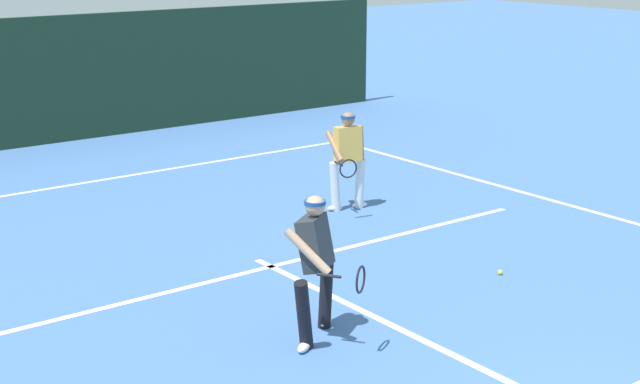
# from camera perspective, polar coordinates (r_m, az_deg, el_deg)

# --- Properties ---
(court_line_baseline_far) EXTENTS (10.95, 0.10, 0.01)m
(court_line_baseline_far) POSITION_cam_1_polar(r_m,az_deg,el_deg) (17.18, -13.40, 0.64)
(court_line_baseline_far) COLOR white
(court_line_baseline_far) RESTS_ON ground_plane
(court_line_service) EXTENTS (8.93, 0.10, 0.01)m
(court_line_service) POSITION_cam_1_polar(r_m,az_deg,el_deg) (12.49, -2.96, -4.50)
(court_line_service) COLOR white
(court_line_service) RESTS_ON ground_plane
(court_line_centre) EXTENTS (0.10, 6.40, 0.01)m
(court_line_centre) POSITION_cam_1_polar(r_m,az_deg,el_deg) (10.40, 6.05, -8.79)
(court_line_centre) COLOR white
(court_line_centre) RESTS_ON ground_plane
(player_near) EXTENTS (0.91, 1.07, 1.60)m
(player_near) POSITION_cam_1_polar(r_m,az_deg,el_deg) (10.05, -0.25, -4.20)
(player_near) COLOR black
(player_near) RESTS_ON ground_plane
(player_far) EXTENTS (0.90, 0.88, 1.56)m
(player_far) POSITION_cam_1_polar(r_m,az_deg,el_deg) (14.81, 1.68, 2.13)
(player_far) COLOR silver
(player_far) RESTS_ON ground_plane
(tennis_ball) EXTENTS (0.07, 0.07, 0.07)m
(tennis_ball) POSITION_cam_1_polar(r_m,az_deg,el_deg) (12.40, 10.80, -4.78)
(tennis_ball) COLOR #D1E033
(tennis_ball) RESTS_ON ground_plane
(back_fence_windscreen) EXTENTS (18.11, 0.12, 2.62)m
(back_fence_windscreen) POSITION_cam_1_polar(r_m,az_deg,el_deg) (20.11, -17.70, 6.26)
(back_fence_windscreen) COLOR #1B3424
(back_fence_windscreen) RESTS_ON ground_plane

